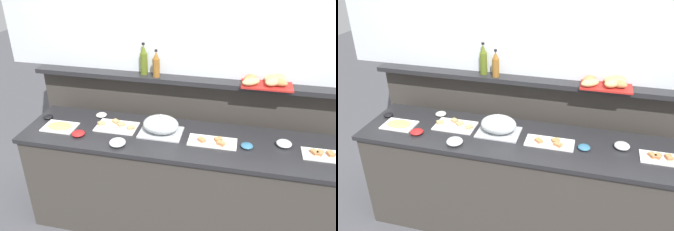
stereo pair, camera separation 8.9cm
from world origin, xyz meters
The scene contains 17 objects.
ground_plane centered at (0.00, 0.60, 0.00)m, with size 12.00×12.00×0.00m, color #4C4C51.
buffet_counter centered at (0.00, 0.00, 0.46)m, with size 2.60×0.62×0.91m.
back_ledge_unit centered at (0.00, 0.49, 0.66)m, with size 2.85×0.22×1.25m.
sandwich_platter_side centered at (0.23, -0.01, 0.92)m, with size 0.37×0.17×0.04m.
sandwich_platter_front centered at (-0.57, 0.05, 0.92)m, with size 0.34×0.21×0.04m.
sandwich_platter_rear centered at (1.05, -0.02, 0.92)m, with size 0.34×0.16×0.04m.
cold_cuts_platter centered at (-1.03, -0.05, 0.92)m, with size 0.27×0.19×0.02m.
serving_cloche centered at (-0.19, 0.04, 0.98)m, with size 0.34×0.24×0.17m.
glass_bowl_large centered at (0.76, 0.06, 0.93)m, with size 0.11×0.11×0.05m.
glass_bowl_medium centered at (-0.47, -0.21, 0.93)m, with size 0.12×0.12×0.05m.
condiment_bowl_dark centered at (-1.20, 0.07, 0.92)m, with size 0.08×0.08×0.03m, color black.
condiment_bowl_cream centered at (-0.77, 0.20, 0.92)m, with size 0.09×0.09×0.03m, color silver.
condiment_bowl_teal centered at (-0.82, -0.14, 0.93)m, with size 0.10×0.10×0.04m, color red.
condiment_bowl_red centered at (0.48, -0.03, 0.92)m, with size 0.09×0.09×0.03m, color teal.
vinegar_bottle_amber centered at (-0.31, 0.39, 1.35)m, with size 0.06×0.06×0.24m.
olive_oil_bottle centered at (-0.43, 0.42, 1.37)m, with size 0.06×0.06×0.28m.
bread_basket centered at (0.61, 0.41, 1.29)m, with size 0.41×0.29×0.08m.
Camera 2 is at (0.47, -2.24, 2.32)m, focal length 36.78 mm.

